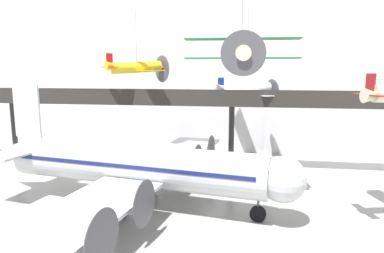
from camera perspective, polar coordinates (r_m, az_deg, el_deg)
name	(u,v)px	position (r m, az deg, el deg)	size (l,w,h in m)	color
hangar_back_wall	(235,71)	(51.29, 7.18, 9.22)	(140.00, 3.00, 23.94)	white
mezzanine_walkway	(232,103)	(41.83, 6.62, 3.96)	(110.00, 3.20, 9.78)	#2D2B28
airliner_silver_main	(133,166)	(30.99, -9.82, -6.44)	(29.86, 34.28, 10.67)	silver
suspended_plane_yellow_lowwing	(137,67)	(42.62, -9.19, 9.69)	(8.12, 8.13, 9.44)	yellow
suspended_plane_green_biplane	(242,51)	(30.52, 8.27, 12.28)	(9.81, 8.01, 8.45)	#1E6B33
suspended_plane_white_twin	(246,90)	(43.98, 9.07, 5.95)	(8.38, 9.41, 12.39)	silver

